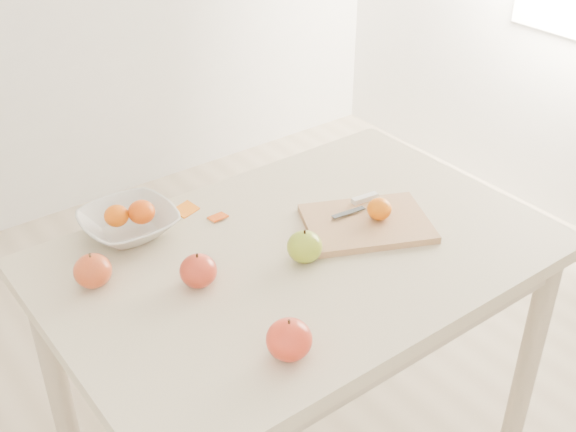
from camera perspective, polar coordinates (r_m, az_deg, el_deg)
table at (r=1.79m, az=0.97°, el=-5.27°), size 1.20×0.80×0.75m
cutting_board at (r=1.82m, az=6.25°, el=-0.58°), size 0.37×0.33×0.02m
board_tangerine at (r=1.81m, az=7.23°, el=0.56°), size 0.06×0.06×0.05m
fruit_bowl at (r=1.82m, az=-12.45°, el=-0.57°), size 0.23×0.23×0.06m
bowl_tangerine_near at (r=1.80m, az=-13.40°, el=0.03°), size 0.06×0.06×0.05m
bowl_tangerine_far at (r=1.80m, az=-11.50°, el=0.32°), size 0.07×0.07×0.06m
orange_peel_a at (r=1.89m, az=-8.06°, el=0.41°), size 0.07×0.06×0.01m
orange_peel_b at (r=1.85m, az=-5.56°, el=-0.14°), size 0.05×0.04×0.01m
paring_knife at (r=1.88m, az=5.88°, el=1.22°), size 0.17×0.05×0.01m
apple_green at (r=1.67m, az=1.32°, el=-2.44°), size 0.08×0.08×0.08m
apple_red_b at (r=1.61m, az=-7.10°, el=-4.32°), size 0.08×0.08×0.08m
apple_red_c at (r=1.42m, az=0.09°, el=-9.73°), size 0.09×0.09×0.08m
apple_red_a at (r=1.65m, az=-15.18°, el=-4.20°), size 0.08×0.08×0.08m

